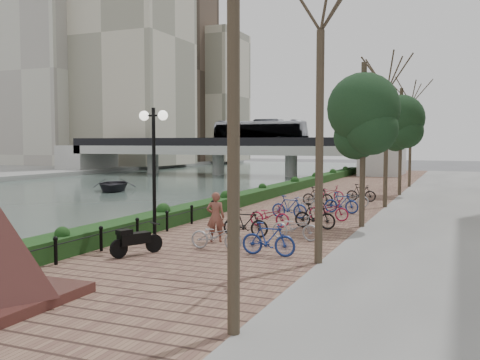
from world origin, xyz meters
The scene contains 13 objects.
ground centered at (0.00, 0.00, 0.00)m, with size 220.00×220.00×0.00m, color #59595B.
river_water centered at (-15.00, 25.00, 0.01)m, with size 30.00×130.00×0.02m, color #4B5E58.
promenade centered at (4.00, 17.50, 0.25)m, with size 8.00×75.00×0.50m, color brown.
hedge centered at (0.60, 20.00, 0.80)m, with size 1.10×56.00×0.60m, color #143312.
chain_fence centered at (1.40, 2.00, 0.85)m, with size 0.10×14.10×0.70m.
lamppost centered at (2.42, 2.47, 3.76)m, with size 1.02×0.32×4.47m.
motorcycle centered at (2.76, 0.91, 0.97)m, with size 0.47×1.49×0.93m, color black, non-canonical shape.
pedestrian centered at (4.00, 3.78, 1.35)m, with size 0.62×0.41×1.69m, color brown.
bicycle_parking centered at (5.49, 10.23, 0.97)m, with size 2.40×17.32×1.00m.
street_trees centered at (8.00, 12.68, 3.69)m, with size 3.20×37.12×6.80m.
bridge centered at (-13.90, 45.00, 3.37)m, with size 36.00×10.77×6.50m.
boat centered at (-13.95, 22.79, 0.52)m, with size 3.43×4.81×1.00m, color black.
far_buildings centered at (-41.66, 65.91, 16.12)m, with size 35.00×38.00×38.00m.
Camera 1 is at (11.62, -12.42, 3.85)m, focal length 40.00 mm.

